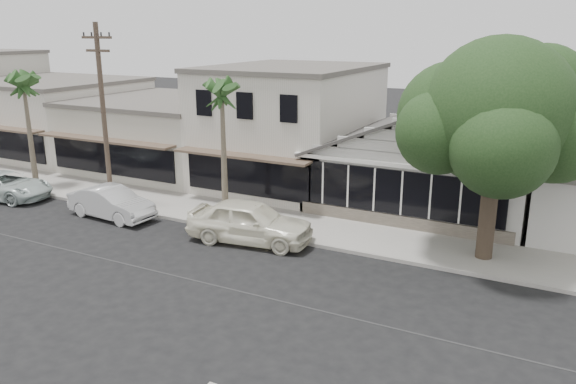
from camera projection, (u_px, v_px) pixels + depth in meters
The scene contains 13 objects.
ground at pixel (196, 281), 20.07m from camera, with size 140.00×140.00×0.00m, color black.
sidewalk_north at pixel (148, 200), 29.31m from camera, with size 90.00×3.50×0.15m, color #9E9991.
corner_shop at pixel (426, 156), 27.81m from camera, with size 10.40×8.60×5.10m.
row_building_near at pixel (291, 128), 32.01m from camera, with size 8.00×10.00×6.50m, color silver.
row_building_midnear at pixel (167, 135), 36.27m from camera, with size 10.00×10.00×4.20m, color beige.
row_building_midfar at pixel (52, 118), 40.75m from camera, with size 11.00×10.00×5.00m, color silver.
utility_pole at pixel (103, 113), 27.11m from camera, with size 1.80×0.24×9.00m.
car_0 at pixel (250, 222), 23.52m from camera, with size 2.14×5.32×1.81m, color white.
car_1 at pixel (111, 203), 26.60m from camera, with size 1.58×4.52×1.49m, color silver.
car_2 at pixel (5, 185), 29.70m from camera, with size 2.35×5.09×1.42m, color silver.
shade_tree at pixel (497, 116), 20.52m from camera, with size 7.68×6.94×8.52m.
palm_east at pixel (222, 94), 25.11m from camera, with size 2.82×2.82×6.89m.
palm_mid at pixel (23, 84), 30.22m from camera, with size 2.47×2.47×6.86m.
Camera 1 is at (11.30, -14.87, 8.66)m, focal length 35.00 mm.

